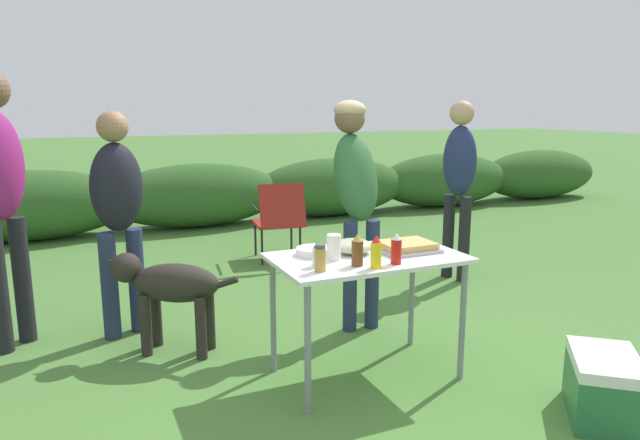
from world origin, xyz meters
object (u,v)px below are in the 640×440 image
at_px(mayo_bottle, 318,255).
at_px(folding_table, 367,269).
at_px(ketchup_bottle, 396,249).
at_px(food_tray, 406,247).
at_px(mustard_bottle, 376,253).
at_px(mixing_bowl, 353,246).
at_px(standing_person_in_dark_puffer, 355,183).
at_px(standing_person_in_navy_coat, 459,172).
at_px(standing_person_in_olive_jacket, 118,204).
at_px(spice_jar, 320,258).
at_px(cooler_box, 603,387).
at_px(beer_bottle, 357,251).
at_px(dog, 168,286).
at_px(camp_chair_green_behind_table, 279,217).
at_px(paper_cup_stack, 334,247).
at_px(plate_stack, 314,251).

bearing_deg(mayo_bottle, folding_table, 12.84).
bearing_deg(ketchup_bottle, food_tray, 46.93).
relative_size(folding_table, mayo_bottle, 8.25).
bearing_deg(mustard_bottle, mayo_bottle, 148.78).
bearing_deg(mixing_bowl, mayo_bottle, -150.96).
bearing_deg(mixing_bowl, standing_person_in_dark_puffer, 61.97).
xyz_separation_m(mixing_bowl, standing_person_in_navy_coat, (1.74, 1.30, 0.22)).
bearing_deg(ketchup_bottle, standing_person_in_navy_coat, 44.47).
bearing_deg(folding_table, standing_person_in_olive_jacket, 135.43).
xyz_separation_m(food_tray, spice_jar, (-0.65, -0.18, 0.04)).
bearing_deg(mixing_bowl, spice_jar, -141.30).
distance_m(ketchup_bottle, cooler_box, 1.27).
relative_size(folding_table, food_tray, 3.19).
relative_size(folding_table, cooler_box, 1.92).
xyz_separation_m(beer_bottle, dog, (-0.87, 0.97, -0.38)).
xyz_separation_m(ketchup_bottle, cooler_box, (0.83, -0.71, -0.65)).
height_order(standing_person_in_navy_coat, dog, standing_person_in_navy_coat).
distance_m(mustard_bottle, camp_chair_green_behind_table, 2.94).
xyz_separation_m(beer_bottle, standing_person_in_dark_puffer, (0.47, 0.94, 0.23)).
distance_m(spice_jar, cooler_box, 1.61).
bearing_deg(standing_person_in_dark_puffer, spice_jar, -122.21).
relative_size(folding_table, paper_cup_stack, 7.51).
xyz_separation_m(food_tray, mustard_bottle, (-0.35, -0.25, 0.06)).
xyz_separation_m(folding_table, food_tray, (0.27, 0.01, 0.10)).
xyz_separation_m(folding_table, ketchup_bottle, (0.06, -0.21, 0.16)).
distance_m(mixing_bowl, paper_cup_stack, 0.19).
xyz_separation_m(spice_jar, mayo_bottle, (0.03, 0.10, -0.01)).
bearing_deg(food_tray, ketchup_bottle, -133.07).
height_order(beer_bottle, standing_person_in_olive_jacket, standing_person_in_olive_jacket).
bearing_deg(paper_cup_stack, beer_bottle, -66.76).
relative_size(plate_stack, mayo_bottle, 1.58).
bearing_deg(standing_person_in_navy_coat, standing_person_in_olive_jacket, -102.92).
relative_size(spice_jar, cooler_box, 0.25).
xyz_separation_m(ketchup_bottle, camp_chair_green_behind_table, (0.34, 2.85, -0.36)).
relative_size(paper_cup_stack, camp_chair_green_behind_table, 0.18).
bearing_deg(folding_table, camp_chair_green_behind_table, 81.39).
distance_m(paper_cup_stack, ketchup_bottle, 0.35).
bearing_deg(spice_jar, standing_person_in_navy_coat, 37.08).
height_order(mixing_bowl, standing_person_in_navy_coat, standing_person_in_navy_coat).
bearing_deg(standing_person_in_navy_coat, standing_person_in_dark_puffer, -81.89).
bearing_deg(mayo_bottle, mixing_bowl, 29.04).
height_order(plate_stack, dog, plate_stack).
relative_size(mustard_bottle, cooler_box, 0.31).
distance_m(dog, camp_chair_green_behind_table, 2.30).
relative_size(ketchup_bottle, camp_chair_green_behind_table, 0.21).
height_order(beer_bottle, standing_person_in_navy_coat, standing_person_in_navy_coat).
bearing_deg(standing_person_in_olive_jacket, mixing_bowl, -63.47).
xyz_separation_m(mixing_bowl, mayo_bottle, (-0.30, -0.17, 0.02)).
relative_size(ketchup_bottle, beer_bottle, 0.99).
bearing_deg(dog, ketchup_bottle, -101.47).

